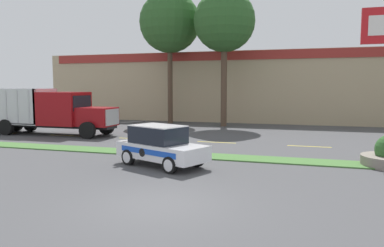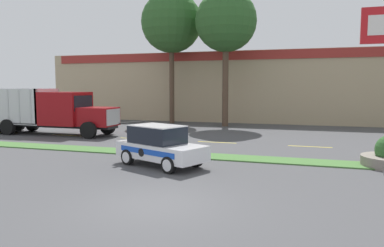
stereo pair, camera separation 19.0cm
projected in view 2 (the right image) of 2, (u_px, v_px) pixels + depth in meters
name	position (u px, v px, depth m)	size (l,w,h in m)	color
ground_plane	(157.00, 205.00, 10.72)	(600.00, 600.00, 0.00)	#474749
grass_verge	(219.00, 157.00, 17.89)	(120.00, 1.49, 0.06)	#477538
centre_line_1	(5.00, 132.00, 27.70)	(2.40, 0.14, 0.01)	yellow
centre_line_2	(67.00, 135.00, 26.06)	(2.40, 0.14, 0.01)	yellow
centre_line_3	(137.00, 139.00, 24.42)	(2.40, 0.14, 0.01)	yellow
centre_line_4	(217.00, 142.00, 22.78)	(2.40, 0.14, 0.01)	yellow
centre_line_5	(310.00, 147.00, 21.14)	(2.40, 0.14, 0.01)	yellow
dump_truck_lead	(54.00, 112.00, 26.38)	(10.91, 2.72, 3.28)	black
rally_car	(160.00, 145.00, 15.98)	(4.40, 3.19, 1.77)	white
store_building_backdrop	(230.00, 87.00, 40.74)	(35.95, 12.10, 6.68)	tan
tree_behind_left	(171.00, 16.00, 34.15)	(5.56, 5.56, 13.42)	brown
tree_behind_right	(226.00, 15.00, 31.17)	(5.16, 5.16, 12.73)	brown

